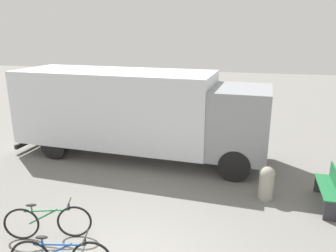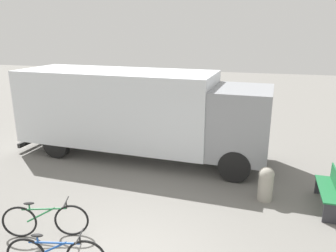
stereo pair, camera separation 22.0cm
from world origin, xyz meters
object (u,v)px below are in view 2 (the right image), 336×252
at_px(delivery_truck, 137,110).
at_px(park_bench, 331,189).
at_px(bicycle_near, 45,220).
at_px(bollard_near_bench, 266,182).

bearing_deg(delivery_truck, park_bench, -17.51).
height_order(delivery_truck, bicycle_near, delivery_truck).
bearing_deg(park_bench, bicycle_near, 116.95).
relative_size(park_bench, bollard_near_bench, 1.72).
bearing_deg(bollard_near_bench, bicycle_near, -147.46).
distance_m(delivery_truck, park_bench, 6.18).
xyz_separation_m(park_bench, bicycle_near, (-5.92, -2.82, -0.12)).
bearing_deg(bollard_near_bench, park_bench, -0.07).
distance_m(park_bench, bicycle_near, 6.56).
bearing_deg(park_bench, bollard_near_bench, 91.41).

